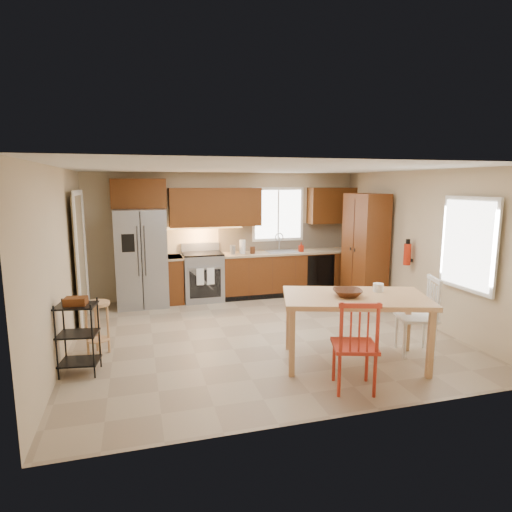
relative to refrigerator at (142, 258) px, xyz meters
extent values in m
plane|color=tan|center=(1.70, -2.12, -0.91)|extent=(5.50, 5.50, 0.00)
cube|color=silver|center=(1.70, -2.12, 1.59)|extent=(5.50, 5.00, 0.02)
cube|color=#CCB793|center=(1.70, 0.38, 0.34)|extent=(5.50, 0.02, 2.50)
cube|color=#CCB793|center=(1.70, -4.62, 0.34)|extent=(5.50, 0.02, 2.50)
cube|color=#CCB793|center=(-1.05, -2.12, 0.34)|extent=(0.02, 5.00, 2.50)
cube|color=#CCB793|center=(4.45, -2.12, 0.34)|extent=(0.02, 5.00, 2.50)
cube|color=gray|center=(0.00, 0.00, 0.00)|extent=(0.92, 0.75, 1.82)
cube|color=gray|center=(1.15, 0.06, -0.45)|extent=(0.76, 0.63, 0.92)
cube|color=#582B10|center=(0.60, 0.08, -0.46)|extent=(0.30, 0.60, 0.90)
cube|color=#582B10|center=(2.99, 0.08, -0.46)|extent=(2.92, 0.60, 0.90)
cube|color=black|center=(3.55, -0.22, -0.46)|extent=(0.60, 0.02, 0.78)
cube|color=beige|center=(2.99, 0.36, 0.27)|extent=(2.92, 0.03, 0.55)
cube|color=#55270E|center=(0.00, 0.20, 1.19)|extent=(1.00, 0.35, 0.55)
cube|color=#55270E|center=(1.45, 0.20, 0.92)|extent=(1.80, 0.35, 0.75)
cube|color=#55270E|center=(3.95, 0.20, 0.92)|extent=(1.00, 0.35, 0.75)
cube|color=white|center=(2.80, 0.35, 0.74)|extent=(1.12, 0.04, 1.12)
cube|color=gray|center=(2.80, 0.08, -0.05)|extent=(0.62, 0.46, 0.16)
cube|color=#FFBF66|center=(1.15, 0.17, 0.52)|extent=(1.60, 0.30, 0.01)
imported|color=#A9200B|center=(3.18, -0.02, 0.09)|extent=(0.09, 0.09, 0.19)
cylinder|color=white|center=(1.95, 0.03, 0.13)|extent=(0.12, 0.12, 0.28)
cylinder|color=gray|center=(1.75, 0.03, 0.08)|extent=(0.11, 0.11, 0.18)
cylinder|color=#4A2613|center=(2.15, 0.00, 0.06)|extent=(0.10, 0.10, 0.14)
cube|color=#582B10|center=(4.13, -0.93, 0.14)|extent=(0.50, 0.95, 2.10)
cylinder|color=#A9200B|center=(4.33, -1.98, 0.19)|extent=(0.12, 0.12, 0.36)
cube|color=white|center=(4.38, -3.27, 0.54)|extent=(0.04, 1.02, 1.32)
cube|color=#8C7A59|center=(-0.97, -0.82, 0.14)|extent=(0.04, 0.95, 2.10)
imported|color=#4A2613|center=(2.44, -3.46, -0.03)|extent=(0.45, 0.45, 0.09)
cylinder|color=white|center=(2.95, -3.35, 0.01)|extent=(0.19, 0.19, 0.17)
camera|label=1|loc=(-0.07, -8.15, 1.37)|focal=30.00mm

